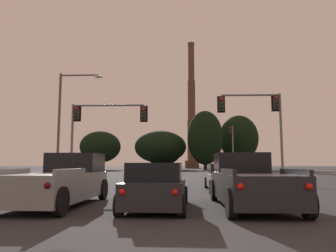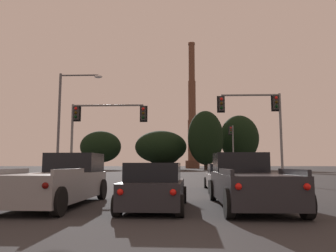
{
  "view_description": "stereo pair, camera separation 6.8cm",
  "coord_description": "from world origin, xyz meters",
  "px_view_note": "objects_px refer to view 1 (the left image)",
  "views": [
    {
      "loc": [
        0.69,
        -2.98,
        1.38
      ],
      "look_at": [
        -0.58,
        31.07,
        5.41
      ],
      "focal_mm": 35.0,
      "sensor_mm": 36.0,
      "label": 1
    },
    {
      "loc": [
        0.76,
        -2.98,
        1.38
      ],
      "look_at": [
        -0.58,
        31.07,
        5.41
      ],
      "focal_mm": 35.0,
      "sensor_mm": 36.0,
      "label": 2
    }
  ],
  "objects_px": {
    "hatchback_center_lane_second": "(156,188)",
    "street_lamp": "(66,114)",
    "pickup_truck_left_lane_second": "(61,181)",
    "smokestack": "(192,118)",
    "traffic_light_overhead_right": "(260,115)",
    "traffic_light_overhead_left": "(98,122)",
    "pickup_truck_right_lane_second": "(249,182)",
    "sedan_right_lane_front": "(225,178)",
    "traffic_light_far_right": "(232,142)"
  },
  "relations": [
    {
      "from": "hatchback_center_lane_second",
      "to": "street_lamp",
      "type": "height_order",
      "value": "street_lamp"
    },
    {
      "from": "pickup_truck_left_lane_second",
      "to": "street_lamp",
      "type": "height_order",
      "value": "street_lamp"
    },
    {
      "from": "street_lamp",
      "to": "smokestack",
      "type": "relative_size",
      "value": 0.18
    },
    {
      "from": "traffic_light_overhead_right",
      "to": "smokestack",
      "type": "distance_m",
      "value": 97.76
    },
    {
      "from": "traffic_light_overhead_left",
      "to": "pickup_truck_right_lane_second",
      "type": "bearing_deg",
      "value": -56.92
    },
    {
      "from": "hatchback_center_lane_second",
      "to": "pickup_truck_right_lane_second",
      "type": "bearing_deg",
      "value": 16.08
    },
    {
      "from": "sedan_right_lane_front",
      "to": "street_lamp",
      "type": "bearing_deg",
      "value": 148.95
    },
    {
      "from": "pickup_truck_left_lane_second",
      "to": "hatchback_center_lane_second",
      "type": "bearing_deg",
      "value": -14.56
    },
    {
      "from": "sedan_right_lane_front",
      "to": "pickup_truck_right_lane_second",
      "type": "xyz_separation_m",
      "value": [
        -0.12,
        -6.78,
        0.14
      ]
    },
    {
      "from": "sedan_right_lane_front",
      "to": "traffic_light_far_right",
      "type": "xyz_separation_m",
      "value": [
        4.69,
        27.1,
        3.73
      ]
    },
    {
      "from": "sedan_right_lane_front",
      "to": "pickup_truck_left_lane_second",
      "type": "xyz_separation_m",
      "value": [
        -6.53,
        -6.58,
        0.14
      ]
    },
    {
      "from": "street_lamp",
      "to": "pickup_truck_right_lane_second",
      "type": "bearing_deg",
      "value": -51.03
    },
    {
      "from": "hatchback_center_lane_second",
      "to": "traffic_light_far_right",
      "type": "distance_m",
      "value": 35.72
    },
    {
      "from": "pickup_truck_left_lane_second",
      "to": "traffic_light_overhead_left",
      "type": "bearing_deg",
      "value": 100.58
    },
    {
      "from": "smokestack",
      "to": "street_lamp",
      "type": "bearing_deg",
      "value": -97.89
    },
    {
      "from": "pickup_truck_right_lane_second",
      "to": "traffic_light_overhead_left",
      "type": "relative_size",
      "value": 0.93
    },
    {
      "from": "pickup_truck_right_lane_second",
      "to": "pickup_truck_left_lane_second",
      "type": "bearing_deg",
      "value": 178.36
    },
    {
      "from": "sedan_right_lane_front",
      "to": "smokestack",
      "type": "distance_m",
      "value": 104.15
    },
    {
      "from": "traffic_light_far_right",
      "to": "street_lamp",
      "type": "distance_m",
      "value": 25.66
    },
    {
      "from": "pickup_truck_right_lane_second",
      "to": "traffic_light_far_right",
      "type": "distance_m",
      "value": 34.41
    },
    {
      "from": "pickup_truck_right_lane_second",
      "to": "smokestack",
      "type": "relative_size",
      "value": 0.12
    },
    {
      "from": "sedan_right_lane_front",
      "to": "traffic_light_far_right",
      "type": "relative_size",
      "value": 0.7
    },
    {
      "from": "hatchback_center_lane_second",
      "to": "sedan_right_lane_front",
      "type": "xyz_separation_m",
      "value": [
        3.15,
        7.54,
        0.0
      ]
    },
    {
      "from": "traffic_light_far_right",
      "to": "smokestack",
      "type": "xyz_separation_m",
      "value": [
        -2.8,
        75.47,
        14.26
      ]
    },
    {
      "from": "sedan_right_lane_front",
      "to": "pickup_truck_right_lane_second",
      "type": "distance_m",
      "value": 6.78
    },
    {
      "from": "hatchback_center_lane_second",
      "to": "smokestack",
      "type": "relative_size",
      "value": 0.09
    },
    {
      "from": "traffic_light_far_right",
      "to": "traffic_light_overhead_right",
      "type": "height_order",
      "value": "traffic_light_far_right"
    },
    {
      "from": "hatchback_center_lane_second",
      "to": "smokestack",
      "type": "xyz_separation_m",
      "value": [
        5.05,
        110.11,
        17.99
      ]
    },
    {
      "from": "traffic_light_far_right",
      "to": "traffic_light_overhead_right",
      "type": "relative_size",
      "value": 1.03
    },
    {
      "from": "pickup_truck_right_lane_second",
      "to": "traffic_light_overhead_right",
      "type": "height_order",
      "value": "traffic_light_overhead_right"
    },
    {
      "from": "hatchback_center_lane_second",
      "to": "smokestack",
      "type": "bearing_deg",
      "value": 89.31
    },
    {
      "from": "sedan_right_lane_front",
      "to": "traffic_light_overhead_right",
      "type": "bearing_deg",
      "value": 60.4
    },
    {
      "from": "pickup_truck_right_lane_second",
      "to": "smokestack",
      "type": "xyz_separation_m",
      "value": [
        2.01,
        109.35,
        17.85
      ]
    },
    {
      "from": "pickup_truck_left_lane_second",
      "to": "traffic_light_far_right",
      "type": "height_order",
      "value": "traffic_light_far_right"
    },
    {
      "from": "traffic_light_far_right",
      "to": "street_lamp",
      "type": "xyz_separation_m",
      "value": [
        -16.02,
        -20.02,
        0.9
      ]
    },
    {
      "from": "pickup_truck_left_lane_second",
      "to": "pickup_truck_right_lane_second",
      "type": "bearing_deg",
      "value": -0.42
    },
    {
      "from": "traffic_light_overhead_right",
      "to": "pickup_truck_right_lane_second",
      "type": "bearing_deg",
      "value": -105.72
    },
    {
      "from": "hatchback_center_lane_second",
      "to": "street_lamp",
      "type": "distance_m",
      "value": 17.39
    },
    {
      "from": "pickup_truck_right_lane_second",
      "to": "hatchback_center_lane_second",
      "type": "bearing_deg",
      "value": -165.75
    },
    {
      "from": "pickup_truck_left_lane_second",
      "to": "traffic_light_overhead_left",
      "type": "xyz_separation_m",
      "value": [
        -2.1,
        12.86,
        3.76
      ]
    },
    {
      "from": "hatchback_center_lane_second",
      "to": "traffic_light_overhead_left",
      "type": "relative_size",
      "value": 0.7
    },
    {
      "from": "hatchback_center_lane_second",
      "to": "pickup_truck_left_lane_second",
      "type": "xyz_separation_m",
      "value": [
        -3.37,
        0.96,
        0.14
      ]
    },
    {
      "from": "pickup_truck_left_lane_second",
      "to": "traffic_light_overhead_left",
      "type": "distance_m",
      "value": 13.56
    },
    {
      "from": "sedan_right_lane_front",
      "to": "street_lamp",
      "type": "xyz_separation_m",
      "value": [
        -11.33,
        7.09,
        4.62
      ]
    },
    {
      "from": "sedan_right_lane_front",
      "to": "pickup_truck_right_lane_second",
      "type": "height_order",
      "value": "pickup_truck_right_lane_second"
    },
    {
      "from": "hatchback_center_lane_second",
      "to": "street_lamp",
      "type": "bearing_deg",
      "value": 121.14
    },
    {
      "from": "traffic_light_overhead_left",
      "to": "traffic_light_far_right",
      "type": "bearing_deg",
      "value": 57.41
    },
    {
      "from": "pickup_truck_right_lane_second",
      "to": "traffic_light_overhead_left",
      "type": "xyz_separation_m",
      "value": [
        -8.5,
        13.05,
        3.76
      ]
    },
    {
      "from": "pickup_truck_right_lane_second",
      "to": "street_lamp",
      "type": "height_order",
      "value": "street_lamp"
    },
    {
      "from": "traffic_light_overhead_right",
      "to": "traffic_light_overhead_left",
      "type": "relative_size",
      "value": 1.1
    }
  ]
}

